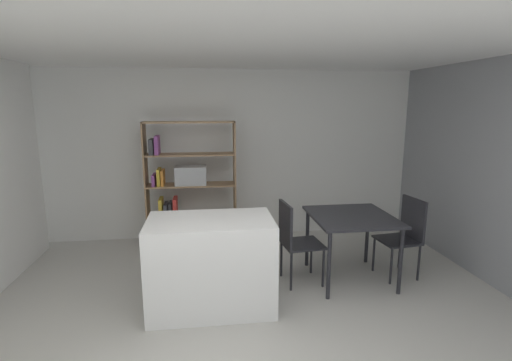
% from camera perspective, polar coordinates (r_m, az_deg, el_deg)
% --- Properties ---
extents(ground_plane, '(8.59, 8.59, 0.00)m').
position_cam_1_polar(ground_plane, '(3.46, -4.31, -24.83)').
color(ground_plane, beige).
extents(ceiling_slab, '(6.26, 6.09, 0.06)m').
position_cam_1_polar(ceiling_slab, '(2.84, -5.15, 22.44)').
color(ceiling_slab, white).
rests_on(ceiling_slab, ground_plane).
extents(back_partition, '(6.26, 0.06, 2.56)m').
position_cam_1_polar(back_partition, '(5.85, -6.22, 3.84)').
color(back_partition, silver).
rests_on(back_partition, ground_plane).
extents(kitchen_island, '(1.24, 0.74, 0.93)m').
position_cam_1_polar(kitchen_island, '(3.93, -6.76, -12.31)').
color(kitchen_island, white).
rests_on(kitchen_island, ground_plane).
extents(open_bookshelf, '(1.27, 0.33, 1.81)m').
position_cam_1_polar(open_bookshelf, '(5.51, -10.56, -0.21)').
color(open_bookshelf, '#997551').
rests_on(open_bookshelf, ground_plane).
extents(dining_table, '(0.92, 0.99, 0.78)m').
position_cam_1_polar(dining_table, '(4.55, 14.17, -6.13)').
color(dining_table, '#232328').
rests_on(dining_table, ground_plane).
extents(dining_chair_island_side, '(0.48, 0.47, 0.96)m').
position_cam_1_polar(dining_chair_island_side, '(4.39, 5.71, -8.35)').
color(dining_chair_island_side, '#232328').
rests_on(dining_chair_island_side, ground_plane).
extents(dining_chair_window_side, '(0.48, 0.48, 0.95)m').
position_cam_1_polar(dining_chair_window_side, '(4.89, 21.54, -7.09)').
color(dining_chair_window_side, '#232328').
rests_on(dining_chair_window_side, ground_plane).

